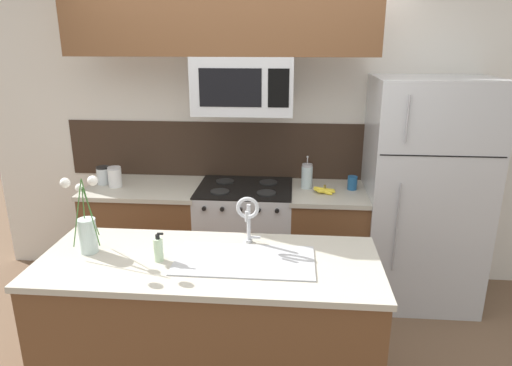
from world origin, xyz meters
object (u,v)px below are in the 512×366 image
(refrigerator, at_px, (423,194))
(coffee_tin, at_px, (352,183))
(microwave, at_px, (244,85))
(sink_faucet, at_px, (248,214))
(storage_jar_medium, at_px, (115,177))
(french_press, at_px, (307,176))
(flower_vase, at_px, (87,229))
(stove_range, at_px, (245,239))
(banana_bunch, at_px, (325,190))
(dish_soap_bottle, at_px, (158,249))
(storage_jar_tall, at_px, (103,175))

(refrigerator, bearing_deg, coffee_tin, 176.86)
(microwave, height_order, sink_faucet, microwave)
(refrigerator, height_order, coffee_tin, refrigerator)
(coffee_tin, bearing_deg, storage_jar_medium, -177.39)
(refrigerator, relative_size, storage_jar_medium, 10.89)
(french_press, relative_size, sink_faucet, 0.87)
(coffee_tin, bearing_deg, french_press, 178.42)
(french_press, relative_size, flower_vase, 0.57)
(stove_range, bearing_deg, banana_bunch, -5.53)
(coffee_tin, distance_m, dish_soap_bottle, 1.79)
(flower_vase, bearing_deg, coffee_tin, 38.15)
(dish_soap_bottle, xyz_separation_m, flower_vase, (-0.42, 0.07, 0.07))
(refrigerator, relative_size, coffee_tin, 16.36)
(coffee_tin, xyz_separation_m, flower_vase, (-1.61, -1.27, 0.09))
(storage_jar_tall, distance_m, storage_jar_medium, 0.14)
(refrigerator, bearing_deg, microwave, -178.33)
(refrigerator, bearing_deg, french_press, 177.48)
(refrigerator, height_order, storage_jar_medium, refrigerator)
(banana_bunch, bearing_deg, stove_range, 174.47)
(microwave, bearing_deg, storage_jar_tall, 177.61)
(microwave, distance_m, sink_faucet, 1.22)
(sink_faucet, bearing_deg, dish_soap_bottle, -153.69)
(french_press, xyz_separation_m, sink_faucet, (-0.36, -1.11, 0.10))
(banana_bunch, relative_size, dish_soap_bottle, 1.14)
(stove_range, height_order, refrigerator, refrigerator)
(microwave, distance_m, storage_jar_medium, 1.29)
(refrigerator, bearing_deg, storage_jar_tall, 179.81)
(french_press, bearing_deg, banana_bunch, -41.40)
(banana_bunch, height_order, coffee_tin, coffee_tin)
(sink_faucet, bearing_deg, banana_bunch, 63.22)
(refrigerator, bearing_deg, flower_vase, -150.21)
(microwave, distance_m, coffee_tin, 1.16)
(coffee_tin, height_order, flower_vase, flower_vase)
(storage_jar_tall, bearing_deg, refrigerator, -0.19)
(stove_range, relative_size, sink_faucet, 3.04)
(storage_jar_medium, distance_m, coffee_tin, 1.92)
(storage_jar_medium, bearing_deg, storage_jar_tall, 152.13)
(stove_range, xyz_separation_m, dish_soap_bottle, (-0.33, -1.28, 0.52))
(microwave, bearing_deg, storage_jar_medium, -179.12)
(stove_range, distance_m, microwave, 1.27)
(coffee_tin, bearing_deg, flower_vase, -141.85)
(coffee_tin, relative_size, sink_faucet, 0.36)
(storage_jar_medium, relative_size, sink_faucet, 0.54)
(stove_range, height_order, flower_vase, flower_vase)
(microwave, relative_size, flower_vase, 1.59)
(coffee_tin, xyz_separation_m, dish_soap_bottle, (-1.19, -1.33, 0.01))
(storage_jar_medium, xyz_separation_m, flower_vase, (0.31, -1.18, 0.06))
(storage_jar_tall, xyz_separation_m, sink_faucet, (1.32, -1.08, 0.12))
(stove_range, relative_size, microwave, 1.25)
(stove_range, distance_m, dish_soap_bottle, 1.42)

